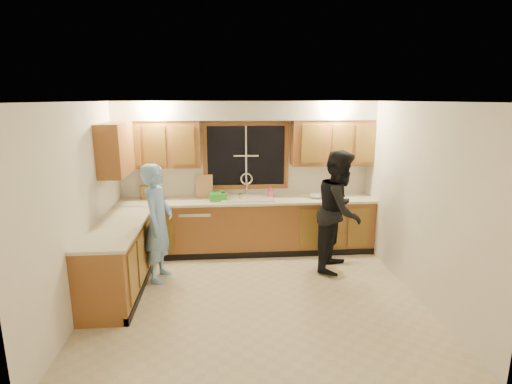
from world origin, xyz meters
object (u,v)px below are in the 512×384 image
dishwasher (197,230)px  man (158,223)px  sink (247,202)px  dish_crate (218,197)px  woman (340,211)px  bowl (317,196)px  stove (107,277)px  soap_bottle (271,192)px  knife_block (145,192)px

dishwasher → man: size_ratio=0.49×
man → sink: bearing=-44.7°
sink → dish_crate: 0.50m
woman → bowl: bearing=41.3°
stove → soap_bottle: (2.19, 1.88, 0.56)m
sink → dish_crate: size_ratio=3.21×
dish_crate → bowl: 1.64m
dishwasher → man: (-0.47, -0.93, 0.43)m
knife_block → woman: bearing=-37.0°
soap_bottle → bowl: size_ratio=0.76×
woman → knife_block: (-3.02, 0.93, 0.12)m
sink → knife_block: size_ratio=3.83×
knife_block → bowl: knife_block is taller
man → knife_block: bearing=28.6°
sink → knife_block: (-1.69, 0.14, 0.17)m
stove → soap_bottle: size_ratio=4.94×
knife_block → stove: bearing=-113.3°
sink → bowl: size_ratio=3.57×
sink → soap_bottle: sink is taller
dish_crate → soap_bottle: bearing=7.1°
sink → dish_crate: (-0.48, -0.05, 0.12)m
woman → bowl: 0.78m
sink → dishwasher: 0.96m
man → bowl: bearing=-60.1°
sink → knife_block: 1.70m
dishwasher → knife_block: size_ratio=3.65×
stove → bowl: 3.49m
bowl → man: bearing=-159.8°
dish_crate → stove: bearing=-126.6°
dishwasher → stove: stove is taller
stove → man: bearing=61.2°
sink → soap_bottle: bearing=8.3°
knife_block → bowl: 2.85m
woman → knife_block: woman is taller
dish_crate → bowl: bearing=0.7°
dish_crate → woman: bearing=-22.1°
stove → soap_bottle: bearing=40.6°
knife_block → bowl: bearing=-23.4°
sink → bowl: sink is taller
woman → dish_crate: (-1.81, 0.74, 0.07)m
stove → woman: (3.13, 1.04, 0.46)m
man → dish_crate: man is taller
stove → knife_block: (0.11, 1.96, 0.58)m
stove → dish_crate: bearing=53.4°
dishwasher → bowl: bearing=-0.5°
sink → woman: woman is taller
bowl → knife_block: bearing=176.6°
dishwasher → soap_bottle: soap_bottle is taller
woman → knife_block: 3.16m
dishwasher → woman: (2.18, -0.77, 0.50)m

